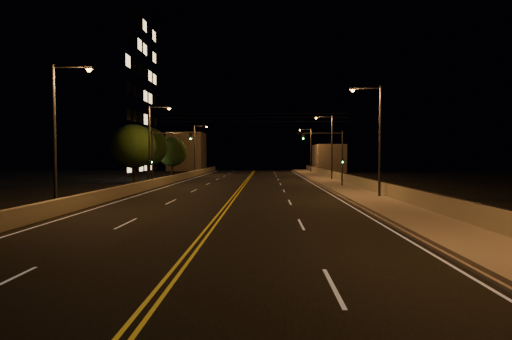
{
  "coord_description": "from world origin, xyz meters",
  "views": [
    {
      "loc": [
        2.71,
        -8.28,
        3.5
      ],
      "look_at": [
        2.0,
        18.0,
        2.5
      ],
      "focal_mm": 26.0,
      "sensor_mm": 36.0,
      "label": 1
    }
  ],
  "objects_px": {
    "streetlight_3": "(310,147)",
    "streetlight_6": "(196,146)",
    "streetlight_2": "(330,143)",
    "tree_1": "(148,146)",
    "traffic_signal_right": "(333,152)",
    "streetlight_5": "(152,140)",
    "building_tower": "(65,83)",
    "traffic_signal_left": "(161,152)",
    "streetlight_4": "(59,128)",
    "tree_0": "(134,146)",
    "tree_2": "(172,152)",
    "streetlight_1": "(377,134)"
  },
  "relations": [
    {
      "from": "tree_1",
      "to": "traffic_signal_right",
      "type": "bearing_deg",
      "value": -29.72
    },
    {
      "from": "streetlight_3",
      "to": "streetlight_5",
      "type": "bearing_deg",
      "value": -121.95
    },
    {
      "from": "streetlight_2",
      "to": "tree_2",
      "type": "xyz_separation_m",
      "value": [
        -24.7,
        11.03,
        -1.0
      ]
    },
    {
      "from": "streetlight_1",
      "to": "tree_1",
      "type": "relative_size",
      "value": 1.16
    },
    {
      "from": "streetlight_6",
      "to": "tree_0",
      "type": "distance_m",
      "value": 21.16
    },
    {
      "from": "streetlight_3",
      "to": "tree_0",
      "type": "distance_m",
      "value": 38.75
    },
    {
      "from": "streetlight_3",
      "to": "traffic_signal_left",
      "type": "xyz_separation_m",
      "value": [
        -20.33,
        -34.69,
        -1.32
      ]
    },
    {
      "from": "traffic_signal_left",
      "to": "building_tower",
      "type": "distance_m",
      "value": 27.22
    },
    {
      "from": "traffic_signal_right",
      "to": "streetlight_5",
      "type": "bearing_deg",
      "value": 179.09
    },
    {
      "from": "streetlight_5",
      "to": "streetlight_2",
      "type": "bearing_deg",
      "value": 26.17
    },
    {
      "from": "streetlight_2",
      "to": "tree_2",
      "type": "relative_size",
      "value": 1.35
    },
    {
      "from": "streetlight_1",
      "to": "streetlight_2",
      "type": "distance_m",
      "value": 21.48
    },
    {
      "from": "tree_0",
      "to": "streetlight_1",
      "type": "bearing_deg",
      "value": -32.27
    },
    {
      "from": "streetlight_3",
      "to": "streetlight_6",
      "type": "bearing_deg",
      "value": -158.24
    },
    {
      "from": "traffic_signal_left",
      "to": "tree_0",
      "type": "xyz_separation_m",
      "value": [
        -4.97,
        5.34,
        0.78
      ]
    },
    {
      "from": "traffic_signal_left",
      "to": "building_tower",
      "type": "relative_size",
      "value": 0.2
    },
    {
      "from": "traffic_signal_left",
      "to": "streetlight_4",
      "type": "bearing_deg",
      "value": -93.5
    },
    {
      "from": "streetlight_1",
      "to": "building_tower",
      "type": "xyz_separation_m",
      "value": [
        -39.61,
        26.57,
        9.41
      ]
    },
    {
      "from": "streetlight_1",
      "to": "tree_0",
      "type": "height_order",
      "value": "streetlight_1"
    },
    {
      "from": "streetlight_1",
      "to": "streetlight_3",
      "type": "relative_size",
      "value": 1.0
    },
    {
      "from": "streetlight_3",
      "to": "tree_0",
      "type": "bearing_deg",
      "value": -130.76
    },
    {
      "from": "streetlight_3",
      "to": "streetlight_6",
      "type": "distance_m",
      "value": 23.08
    },
    {
      "from": "streetlight_4",
      "to": "streetlight_5",
      "type": "bearing_deg",
      "value": 90.0
    },
    {
      "from": "streetlight_4",
      "to": "tree_0",
      "type": "xyz_separation_m",
      "value": [
        -3.86,
        23.5,
        -0.54
      ]
    },
    {
      "from": "streetlight_3",
      "to": "streetlight_2",
      "type": "bearing_deg",
      "value": -90.0
    },
    {
      "from": "streetlight_3",
      "to": "streetlight_5",
      "type": "xyz_separation_m",
      "value": [
        -21.44,
        -34.37,
        0.0
      ]
    },
    {
      "from": "streetlight_3",
      "to": "streetlight_5",
      "type": "relative_size",
      "value": 1.0
    },
    {
      "from": "building_tower",
      "to": "tree_2",
      "type": "bearing_deg",
      "value": 21.72
    },
    {
      "from": "streetlight_4",
      "to": "streetlight_6",
      "type": "distance_m",
      "value": 44.29
    },
    {
      "from": "streetlight_2",
      "to": "traffic_signal_right",
      "type": "xyz_separation_m",
      "value": [
        -1.51,
        -10.85,
        -1.32
      ]
    },
    {
      "from": "streetlight_1",
      "to": "streetlight_2",
      "type": "bearing_deg",
      "value": 90.0
    },
    {
      "from": "streetlight_1",
      "to": "streetlight_5",
      "type": "relative_size",
      "value": 1.0
    },
    {
      "from": "streetlight_5",
      "to": "streetlight_6",
      "type": "xyz_separation_m",
      "value": [
        0.0,
        25.82,
        0.0
      ]
    },
    {
      "from": "streetlight_1",
      "to": "tree_0",
      "type": "bearing_deg",
      "value": 147.73
    },
    {
      "from": "streetlight_3",
      "to": "streetlight_4",
      "type": "xyz_separation_m",
      "value": [
        -21.44,
        -52.85,
        0.0
      ]
    },
    {
      "from": "traffic_signal_right",
      "to": "building_tower",
      "type": "xyz_separation_m",
      "value": [
        -38.1,
        15.94,
        10.73
      ]
    },
    {
      "from": "tree_1",
      "to": "streetlight_2",
      "type": "bearing_deg",
      "value": -7.24
    },
    {
      "from": "streetlight_2",
      "to": "tree_1",
      "type": "relative_size",
      "value": 1.16
    },
    {
      "from": "tree_1",
      "to": "tree_2",
      "type": "xyz_separation_m",
      "value": [
        1.69,
        7.67,
        -0.69
      ]
    },
    {
      "from": "streetlight_5",
      "to": "traffic_signal_right",
      "type": "height_order",
      "value": "streetlight_5"
    },
    {
      "from": "tree_0",
      "to": "streetlight_4",
      "type": "bearing_deg",
      "value": -80.67
    },
    {
      "from": "streetlight_4",
      "to": "traffic_signal_left",
      "type": "height_order",
      "value": "streetlight_4"
    },
    {
      "from": "streetlight_6",
      "to": "traffic_signal_left",
      "type": "xyz_separation_m",
      "value": [
        1.11,
        -26.13,
        -1.32
      ]
    },
    {
      "from": "streetlight_5",
      "to": "streetlight_6",
      "type": "relative_size",
      "value": 1.0
    },
    {
      "from": "streetlight_5",
      "to": "building_tower",
      "type": "xyz_separation_m",
      "value": [
        -18.17,
        15.62,
        9.41
      ]
    },
    {
      "from": "streetlight_2",
      "to": "streetlight_6",
      "type": "relative_size",
      "value": 1.0
    },
    {
      "from": "traffic_signal_left",
      "to": "tree_1",
      "type": "relative_size",
      "value": 0.79
    },
    {
      "from": "building_tower",
      "to": "streetlight_1",
      "type": "bearing_deg",
      "value": -33.86
    },
    {
      "from": "streetlight_3",
      "to": "tree_1",
      "type": "height_order",
      "value": "streetlight_3"
    },
    {
      "from": "streetlight_5",
      "to": "tree_1",
      "type": "xyz_separation_m",
      "value": [
        -4.95,
        13.89,
        -0.31
      ]
    }
  ]
}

